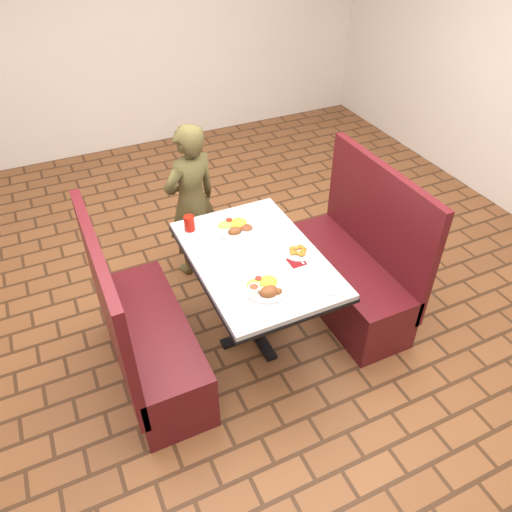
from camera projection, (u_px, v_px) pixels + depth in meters
name	position (u px, v px, depth m)	size (l,w,h in m)	color
room	(256.00, 78.00, 2.53)	(7.00, 7.04, 2.82)	brown
dining_table	(256.00, 267.00, 3.32)	(0.81, 1.21, 0.75)	silver
booth_bench_left	(145.00, 339.00, 3.26)	(0.47, 1.20, 1.17)	#591419
booth_bench_right	(351.00, 271.00, 3.78)	(0.47, 1.20, 1.17)	#591419
diner_person	(192.00, 202.00, 3.94)	(0.48, 0.31, 1.31)	brown
near_dinner_plate	(266.00, 286.00, 2.99)	(0.28, 0.28, 0.09)	white
far_dinner_plate	(236.00, 225.00, 3.48)	(0.30, 0.30, 0.08)	white
plantain_plate	(298.00, 251.00, 3.28)	(0.20, 0.20, 0.03)	white
maroon_napkin	(297.00, 262.00, 3.21)	(0.10, 0.10, 0.00)	maroon
spoon_utensil	(297.00, 259.00, 3.23)	(0.01, 0.14, 0.00)	silver
red_tumbler	(189.00, 223.00, 3.45)	(0.07, 0.07, 0.11)	red
paper_napkin	(329.00, 287.00, 3.02)	(0.19, 0.14, 0.01)	white
knife_utensil	(265.00, 297.00, 2.94)	(0.01, 0.16, 0.00)	#BCBCC1
fork_utensil	(272.00, 294.00, 2.96)	(0.01, 0.16, 0.00)	silver
lettuce_shreds	(258.00, 249.00, 3.31)	(0.28, 0.32, 0.00)	#81BD4B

